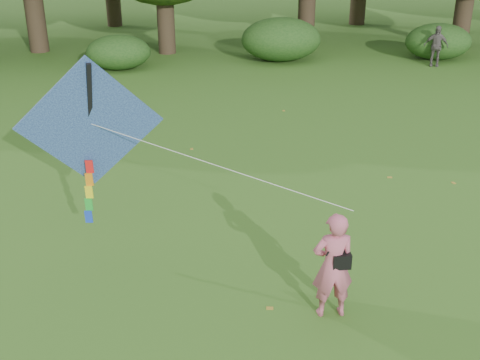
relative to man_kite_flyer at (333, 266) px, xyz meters
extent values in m
plane|color=#265114|center=(-0.69, 0.26, -0.94)|extent=(100.00, 100.00, 0.00)
imported|color=#C05A70|center=(0.00, 0.00, 0.00)|extent=(0.69, 0.45, 1.88)
imported|color=#625957|center=(8.68, 16.45, -0.09)|extent=(1.08, 0.74, 1.71)
cube|color=black|center=(0.12, -0.03, 0.11)|extent=(0.30, 0.20, 0.26)
cylinder|color=black|center=(0.00, -0.04, 0.48)|extent=(0.33, 0.14, 0.47)
cube|color=#2662A4|center=(-3.94, 2.40, 1.74)|extent=(2.60, 0.56, 2.58)
cube|color=black|center=(-3.94, 2.43, 1.74)|extent=(0.35, 0.73, 2.32)
cylinder|color=white|center=(-1.85, 1.17, 1.37)|extent=(4.20, 2.46, 0.75)
cube|color=red|center=(-4.04, 2.42, 0.90)|extent=(0.14, 0.06, 0.26)
cube|color=orange|center=(-4.07, 2.42, 0.64)|extent=(0.14, 0.06, 0.26)
cube|color=yellow|center=(-4.10, 2.42, 0.38)|extent=(0.14, 0.06, 0.26)
cube|color=green|center=(-4.13, 2.42, 0.12)|extent=(0.14, 0.06, 0.26)
cube|color=blue|center=(-4.16, 2.42, -0.14)|extent=(0.14, 0.06, 0.26)
cylinder|color=#3A2D1E|center=(-8.69, 21.26, 0.99)|extent=(0.88, 0.88, 3.85)
cylinder|color=#3A2D1E|center=(-2.69, 20.26, 0.64)|extent=(0.80, 0.80, 3.15)
cylinder|color=#3A2D1E|center=(4.31, 22.26, 0.90)|extent=(0.86, 0.86, 3.67)
cylinder|color=#3A2D1E|center=(11.31, 19.76, 0.78)|extent=(0.83, 0.83, 3.43)
ellipsoid|color=#264919|center=(-4.69, 17.36, -0.23)|extent=(2.66, 2.09, 1.42)
ellipsoid|color=#264919|center=(2.31, 18.16, 0.00)|extent=(3.50, 2.75, 1.88)
ellipsoid|color=#264919|center=(9.31, 17.66, -0.15)|extent=(2.94, 2.31, 1.58)
cube|color=olive|center=(4.33, 4.78, -0.93)|extent=(0.10, 0.13, 0.01)
cube|color=olive|center=(-2.02, 7.80, -0.93)|extent=(0.08, 0.12, 0.01)
cube|color=olive|center=(1.18, 10.96, -0.93)|extent=(0.08, 0.12, 0.01)
cube|color=olive|center=(2.88, 5.28, -0.93)|extent=(0.13, 0.09, 0.01)
cube|color=olive|center=(-0.97, 0.24, -0.93)|extent=(0.13, 0.10, 0.01)
camera|label=1|loc=(-2.40, -8.03, 5.26)|focal=45.00mm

